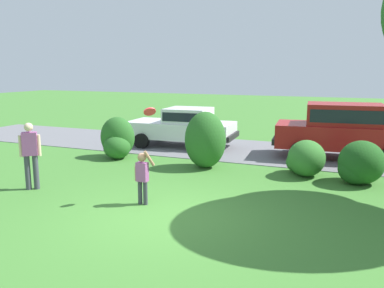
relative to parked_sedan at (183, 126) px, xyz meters
The scene contains 11 objects.
ground_plane 7.92m from the parked_sedan, 69.29° to the right, with size 80.00×80.00×0.00m, color #3D752D.
driveway_strip 2.91m from the parked_sedan, ahead, with size 28.00×4.40×0.02m, color slate.
shrub_near_tree 3.06m from the parked_sedan, 115.28° to the right, with size 1.25×1.28×1.43m.
shrub_centre_left 3.62m from the parked_sedan, 55.06° to the right, with size 1.30×1.22×1.78m.
shrub_centre 5.79m from the parked_sedan, 28.19° to the right, with size 1.16×1.27×1.06m.
shrub_centre_right 7.26m from the parked_sedan, 24.80° to the right, with size 1.22×1.33×1.18m.
parked_sedan is the anchor object (origin of this frame).
parked_suv 6.03m from the parked_sedan, ahead, with size 4.85×2.44×1.92m.
child_thrower 7.09m from the parked_sedan, 73.67° to the right, with size 0.46×0.26×1.29m.
frisbee 7.04m from the parked_sedan, 72.33° to the right, with size 0.33×0.25×0.29m.
adult_onlooker 6.98m from the parked_sedan, 100.23° to the right, with size 0.44×0.39×1.74m.
Camera 1 is at (3.66, -7.16, 3.07)m, focal length 37.46 mm.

